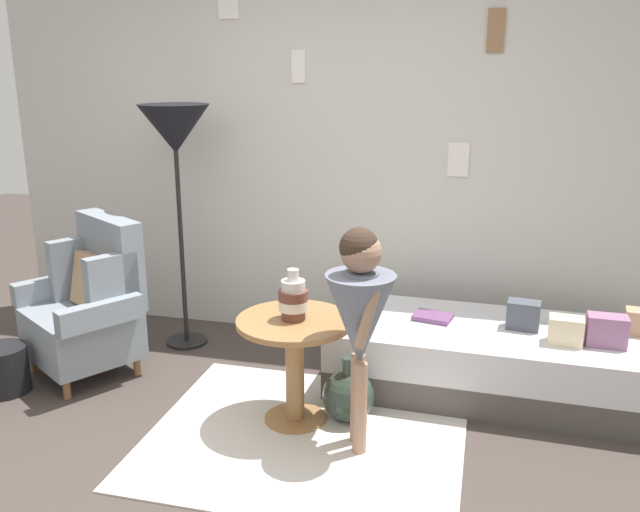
{
  "coord_description": "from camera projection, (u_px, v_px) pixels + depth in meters",
  "views": [
    {
      "loc": [
        1.02,
        -2.49,
        1.87
      ],
      "look_at": [
        0.15,
        0.95,
        0.85
      ],
      "focal_mm": 37.76,
      "sensor_mm": 36.0,
      "label": 1
    }
  ],
  "objects": [
    {
      "name": "ground_plane",
      "position": [
        238.0,
        487.0,
        3.08
      ],
      "size": [
        12.0,
        12.0,
        0.0
      ],
      "primitive_type": "plane",
      "color": "#423833"
    },
    {
      "name": "gallery_wall",
      "position": [
        335.0,
        151.0,
        4.54
      ],
      "size": [
        4.8,
        0.12,
        2.6
      ],
      "color": "beige",
      "rests_on": "ground"
    },
    {
      "name": "rug",
      "position": [
        306.0,
        436.0,
        3.49
      ],
      "size": [
        1.61,
        1.39,
        0.01
      ],
      "primitive_type": "cube",
      "color": "silver",
      "rests_on": "ground"
    },
    {
      "name": "armchair",
      "position": [
        90.0,
        304.0,
        4.14
      ],
      "size": [
        0.9,
        0.85,
        0.97
      ],
      "color": "olive",
      "rests_on": "ground"
    },
    {
      "name": "daybed",
      "position": [
        496.0,
        360.0,
        3.93
      ],
      "size": [
        1.93,
        0.87,
        0.4
      ],
      "color": "#4C4742",
      "rests_on": "ground"
    },
    {
      "name": "pillow_mid",
      "position": [
        607.0,
        331.0,
        3.61
      ],
      "size": [
        0.21,
        0.13,
        0.17
      ],
      "primitive_type": "cube",
      "rotation": [
        0.0,
        0.0,
        -0.03
      ],
      "color": "gray",
      "rests_on": "daybed"
    },
    {
      "name": "pillow_back",
      "position": [
        566.0,
        331.0,
        3.64
      ],
      "size": [
        0.19,
        0.13,
        0.15
      ],
      "primitive_type": "cube",
      "rotation": [
        0.0,
        0.0,
        -0.07
      ],
      "color": "beige",
      "rests_on": "daybed"
    },
    {
      "name": "pillow_extra",
      "position": [
        523.0,
        315.0,
        3.85
      ],
      "size": [
        0.19,
        0.14,
        0.16
      ],
      "primitive_type": "cube",
      "rotation": [
        0.0,
        0.0,
        -0.11
      ],
      "color": "#474C56",
      "rests_on": "daybed"
    },
    {
      "name": "side_table",
      "position": [
        295.0,
        348.0,
        3.54
      ],
      "size": [
        0.61,
        0.61,
        0.59
      ],
      "color": "#9E7042",
      "rests_on": "ground"
    },
    {
      "name": "vase_striped",
      "position": [
        293.0,
        299.0,
        3.47
      ],
      "size": [
        0.15,
        0.15,
        0.27
      ],
      "color": "brown",
      "rests_on": "side_table"
    },
    {
      "name": "floor_lamp",
      "position": [
        175.0,
        137.0,
        4.29
      ],
      "size": [
        0.46,
        0.46,
        1.62
      ],
      "color": "black",
      "rests_on": "ground"
    },
    {
      "name": "person_child",
      "position": [
        360.0,
        311.0,
        3.2
      ],
      "size": [
        0.34,
        0.34,
        1.14
      ],
      "color": "#A37A60",
      "rests_on": "ground"
    },
    {
      "name": "book_on_daybed",
      "position": [
        433.0,
        317.0,
        4.0
      ],
      "size": [
        0.25,
        0.2,
        0.03
      ],
      "primitive_type": "cube",
      "rotation": [
        0.0,
        0.0,
        -0.2
      ],
      "color": "#6D416F",
      "rests_on": "daybed"
    },
    {
      "name": "demijohn_near",
      "position": [
        348.0,
        395.0,
        3.63
      ],
      "size": [
        0.28,
        0.28,
        0.37
      ],
      "color": "#2D3D33",
      "rests_on": "ground"
    },
    {
      "name": "magazine_basket",
      "position": [
        4.0,
        369.0,
        3.95
      ],
      "size": [
        0.28,
        0.28,
        0.28
      ],
      "primitive_type": "cylinder",
      "color": "black",
      "rests_on": "ground"
    }
  ]
}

